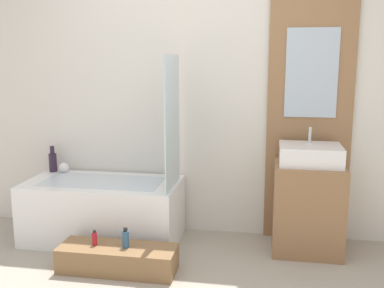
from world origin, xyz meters
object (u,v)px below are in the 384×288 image
object	(u,v)px
bathtub	(104,210)
wooden_step_bench	(118,259)
vase_tall_dark	(53,161)
bottle_soap_primary	(95,238)
vase_round_light	(64,167)
sink	(310,155)
bottle_soap_secondary	(126,239)

from	to	relation	value
bathtub	wooden_step_bench	world-z (taller)	bathtub
vase_tall_dark	bottle_soap_primary	world-z (taller)	vase_tall_dark
vase_round_light	vase_tall_dark	bearing A→B (deg)	174.88
sink	bottle_soap_primary	world-z (taller)	sink
vase_tall_dark	bottle_soap_secondary	xyz separation A→B (m)	(0.96, -0.81, -0.37)
vase_round_light	bottle_soap_primary	size ratio (longest dim) A/B	0.77
wooden_step_bench	vase_tall_dark	size ratio (longest dim) A/B	3.62
vase_tall_dark	bottle_soap_primary	xyz separation A→B (m)	(0.72, -0.81, -0.38)
wooden_step_bench	bathtub	bearing A→B (deg)	119.62
bathtub	vase_round_light	xyz separation A→B (m)	(-0.47, 0.24, 0.31)
sink	vase_round_light	distance (m)	2.23
bottle_soap_primary	bottle_soap_secondary	distance (m)	0.24
bottle_soap_secondary	bathtub	bearing A→B (deg)	124.50
wooden_step_bench	bottle_soap_primary	xyz separation A→B (m)	(-0.18, 0.00, 0.15)
sink	vase_tall_dark	xyz separation A→B (m)	(-2.32, 0.18, -0.19)
wooden_step_bench	vase_tall_dark	distance (m)	1.32
wooden_step_bench	bottle_soap_secondary	xyz separation A→B (m)	(0.07, 0.00, 0.16)
vase_tall_dark	wooden_step_bench	bearing A→B (deg)	-41.99
sink	vase_tall_dark	size ratio (longest dim) A/B	2.00
sink	bottle_soap_primary	xyz separation A→B (m)	(-1.60, -0.63, -0.57)
bathtub	vase_round_light	size ratio (longest dim) A/B	14.48
bathtub	bottle_soap_primary	size ratio (longest dim) A/B	11.14
bathtub	wooden_step_bench	xyz separation A→B (m)	(0.32, -0.56, -0.17)
bottle_soap_primary	vase_tall_dark	bearing A→B (deg)	131.73
bottle_soap_primary	bottle_soap_secondary	bearing A→B (deg)	0.00
wooden_step_bench	vase_round_light	world-z (taller)	vase_round_light
bottle_soap_primary	bottle_soap_secondary	xyz separation A→B (m)	(0.24, 0.00, 0.02)
sink	wooden_step_bench	bearing A→B (deg)	-156.17
vase_tall_dark	bottle_soap_secondary	distance (m)	1.31
bottle_soap_primary	bottle_soap_secondary	world-z (taller)	bottle_soap_secondary
sink	bottle_soap_primary	size ratio (longest dim) A/B	4.10
wooden_step_bench	vase_round_light	xyz separation A→B (m)	(-0.78, 0.80, 0.48)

